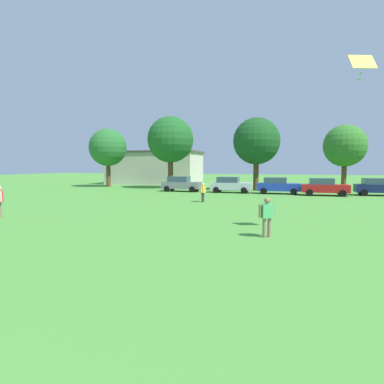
# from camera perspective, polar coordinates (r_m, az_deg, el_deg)

# --- Properties ---
(ground_plane) EXTENTS (160.00, 160.00, 0.00)m
(ground_plane) POSITION_cam_1_polar(r_m,az_deg,el_deg) (30.01, 7.52, -1.06)
(ground_plane) COLOR #4C9338
(adult_bystander) EXTENTS (0.64, 0.56, 1.62)m
(adult_bystander) POSITION_cam_1_polar(r_m,az_deg,el_deg) (13.97, 12.60, -3.61)
(adult_bystander) COLOR #8C7259
(adult_bystander) RESTS_ON ground
(bystander_near_trees) EXTENTS (0.37, 0.71, 1.52)m
(bystander_near_trees) POSITION_cam_1_polar(r_m,az_deg,el_deg) (26.67, 1.85, 0.22)
(bystander_near_trees) COLOR #3F3833
(bystander_near_trees) RESTS_ON ground
(kite) EXTENTS (1.10, 0.77, 1.06)m
(kite) POSITION_cam_1_polar(r_m,az_deg,el_deg) (15.74, 26.90, 18.84)
(kite) COLOR yellow
(parked_car_gray_0) EXTENTS (4.30, 2.02, 1.68)m
(parked_car_gray_0) POSITION_cam_1_polar(r_m,az_deg,el_deg) (37.57, -1.86, 1.41)
(parked_car_gray_0) COLOR slate
(parked_car_gray_0) RESTS_ON ground
(parked_car_silver_1) EXTENTS (4.30, 2.02, 1.68)m
(parked_car_silver_1) POSITION_cam_1_polar(r_m,az_deg,el_deg) (36.05, 6.54, 1.25)
(parked_car_silver_1) COLOR silver
(parked_car_silver_1) RESTS_ON ground
(parked_car_blue_2) EXTENTS (4.30, 2.02, 1.68)m
(parked_car_blue_2) POSITION_cam_1_polar(r_m,az_deg,el_deg) (35.45, 14.35, 1.08)
(parked_car_blue_2) COLOR #1E38AD
(parked_car_blue_2) RESTS_ON ground
(parked_car_red_3) EXTENTS (4.30, 2.02, 1.68)m
(parked_car_red_3) POSITION_cam_1_polar(r_m,az_deg,el_deg) (34.77, 21.50, 0.84)
(parked_car_red_3) COLOR red
(parked_car_red_3) RESTS_ON ground
(parked_car_navy_4) EXTENTS (4.30, 2.02, 1.68)m
(parked_car_navy_4) POSITION_cam_1_polar(r_m,az_deg,el_deg) (36.94, 29.05, 0.78)
(parked_car_navy_4) COLOR #141E4C
(parked_car_navy_4) RESTS_ON ground
(tree_far_left) EXTENTS (5.03, 5.03, 7.83)m
(tree_far_left) POSITION_cam_1_polar(r_m,az_deg,el_deg) (47.16, -14.08, 7.30)
(tree_far_left) COLOR brown
(tree_far_left) RESTS_ON ground
(tree_left) EXTENTS (5.80, 5.80, 9.04)m
(tree_left) POSITION_cam_1_polar(r_m,az_deg,el_deg) (42.84, -3.68, 8.82)
(tree_left) COLOR brown
(tree_left) RESTS_ON ground
(tree_center_left) EXTENTS (5.38, 5.38, 8.38)m
(tree_center_left) POSITION_cam_1_polar(r_m,az_deg,el_deg) (39.78, 10.88, 8.43)
(tree_center_left) COLOR brown
(tree_center_left) RESTS_ON ground
(tree_center_right) EXTENTS (4.91, 4.91, 7.65)m
(tree_center_right) POSITION_cam_1_polar(r_m,az_deg,el_deg) (43.49, 24.51, 7.11)
(tree_center_right) COLOR brown
(tree_center_right) RESTS_ON ground
(house_left) EXTENTS (14.22, 7.79, 5.08)m
(house_left) POSITION_cam_1_polar(r_m,az_deg,el_deg) (53.06, -6.30, 4.13)
(house_left) COLOR beige
(house_left) RESTS_ON ground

